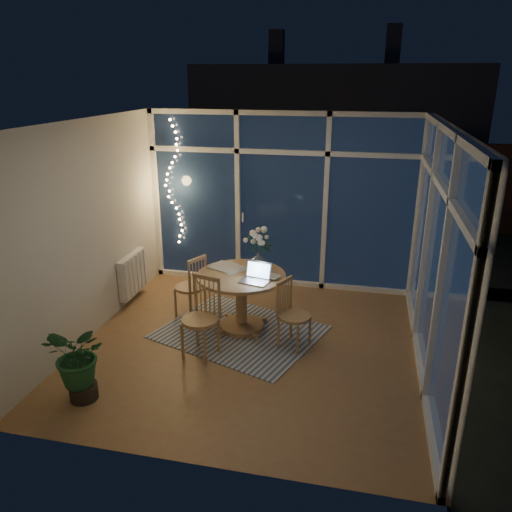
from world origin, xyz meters
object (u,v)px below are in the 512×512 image
(chair_front, at_px, (200,318))
(flower_vase, at_px, (258,259))
(potted_plant, at_px, (80,366))
(chair_left, at_px, (190,286))
(laptop, at_px, (255,273))
(chair_right, at_px, (295,315))
(dining_table, at_px, (241,302))

(chair_front, distance_m, flower_vase, 1.17)
(chair_front, relative_size, potted_plant, 1.25)
(chair_left, relative_size, flower_vase, 4.21)
(potted_plant, bearing_deg, laptop, 48.09)
(laptop, bearing_deg, chair_front, -122.65)
(flower_vase, bearing_deg, chair_front, -114.22)
(chair_left, xyz_separation_m, chair_right, (1.48, -0.51, -0.02))
(flower_vase, bearing_deg, laptop, -82.73)
(chair_right, distance_m, chair_front, 1.10)
(dining_table, bearing_deg, chair_right, -23.01)
(chair_left, bearing_deg, laptop, 92.90)
(flower_vase, bearing_deg, dining_table, -117.61)
(dining_table, xyz_separation_m, chair_right, (0.72, -0.31, 0.05))
(chair_front, bearing_deg, flower_vase, 80.55)
(chair_left, distance_m, laptop, 1.14)
(dining_table, bearing_deg, chair_left, 165.09)
(chair_left, height_order, chair_front, chair_front)
(flower_vase, bearing_deg, chair_right, -46.47)
(dining_table, relative_size, potted_plant, 1.45)
(chair_right, distance_m, potted_plant, 2.40)
(dining_table, xyz_separation_m, flower_vase, (0.15, 0.29, 0.48))
(chair_left, height_order, chair_right, chair_left)
(chair_right, bearing_deg, flower_vase, 68.00)
(chair_left, distance_m, potted_plant, 2.01)
(flower_vase, xyz_separation_m, potted_plant, (-1.34, -2.06, -0.48))
(chair_right, height_order, laptop, laptop)
(chair_right, bearing_deg, laptop, 102.91)
(chair_left, distance_m, flower_vase, 1.00)
(chair_left, xyz_separation_m, chair_front, (0.45, -0.92, 0.03))
(dining_table, distance_m, potted_plant, 2.13)
(chair_left, relative_size, potted_plant, 1.16)
(dining_table, height_order, potted_plant, potted_plant)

